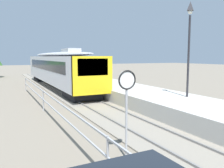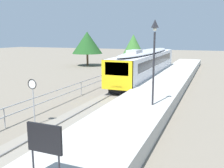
% 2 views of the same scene
% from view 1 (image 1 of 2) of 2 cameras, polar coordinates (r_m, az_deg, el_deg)
% --- Properties ---
extents(ground_plane, '(160.00, 160.00, 0.00)m').
position_cam_1_polar(ground_plane, '(15.71, -15.76, -5.41)').
color(ground_plane, slate).
extents(track_rails, '(3.20, 60.00, 0.14)m').
position_cam_1_polar(track_rails, '(16.49, -5.43, -4.50)').
color(track_rails, gray).
rests_on(track_rails, ground).
extents(commuter_train, '(2.82, 20.02, 3.74)m').
position_cam_1_polar(commuter_train, '(25.01, -12.98, 4.04)').
color(commuter_train, silver).
rests_on(commuter_train, track_rails).
extents(station_platform, '(3.90, 60.00, 0.90)m').
position_cam_1_polar(station_platform, '(17.81, 4.39, -2.30)').
color(station_platform, '#B7B5AD').
rests_on(station_platform, ground).
extents(platform_lamp_mid_platform, '(0.34, 0.34, 5.35)m').
position_cam_1_polar(platform_lamp_mid_platform, '(14.23, 18.20, 12.00)').
color(platform_lamp_mid_platform, '#232328').
rests_on(platform_lamp_mid_platform, station_platform).
extents(speed_limit_sign, '(0.61, 0.10, 2.81)m').
position_cam_1_polar(speed_limit_sign, '(7.30, 3.62, -1.94)').
color(speed_limit_sign, '#9EA0A5').
rests_on(speed_limit_sign, ground).
extents(carpark_fence, '(0.06, 36.06, 1.25)m').
position_cam_1_polar(carpark_fence, '(6.13, -1.06, -15.46)').
color(carpark_fence, '#9EA0A5').
rests_on(carpark_fence, ground).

